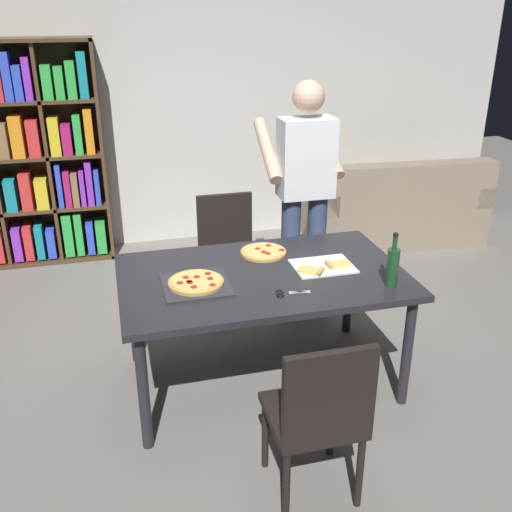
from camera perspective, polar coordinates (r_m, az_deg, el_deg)
name	(u,v)px	position (r m, az deg, el deg)	size (l,w,h in m)	color
ground_plane	(262,379)	(3.82, 0.58, -11.96)	(12.00, 12.00, 0.00)	gray
back_wall	(191,96)	(5.71, -6.41, 15.27)	(6.40, 0.10, 2.80)	silver
dining_table	(262,284)	(3.46, 0.62, -2.77)	(1.67, 1.02, 0.75)	#232328
chair_near_camera	(319,412)	(2.75, 6.22, -14.95)	(0.42, 0.42, 0.90)	black
chair_far_side	(228,247)	(4.42, -2.76, 0.86)	(0.42, 0.42, 0.90)	black
couch	(394,211)	(5.98, 13.31, 4.33)	(1.75, 0.96, 0.85)	gray
bookshelf	(25,161)	(5.56, -21.67, 8.66)	(1.40, 0.35, 1.95)	#513823
person_serving_pizza	(305,189)	(4.18, 4.77, 6.57)	(0.55, 0.54, 1.75)	#38476B
pepperoni_pizza_on_tray	(196,283)	(3.31, -5.89, -2.63)	(0.38, 0.38, 0.04)	#2D2D33
pizza_slices_on_towel	(323,266)	(3.52, 6.61, -1.02)	(0.37, 0.29, 0.03)	white
wine_bottle	(393,266)	(3.33, 13.21, -0.97)	(0.07, 0.07, 0.32)	#194723
kitchen_scissors	(287,293)	(3.20, 3.04, -3.64)	(0.20, 0.09, 0.01)	silver
second_pizza_plain	(263,252)	(3.70, 0.73, 0.41)	(0.29, 0.29, 0.03)	tan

